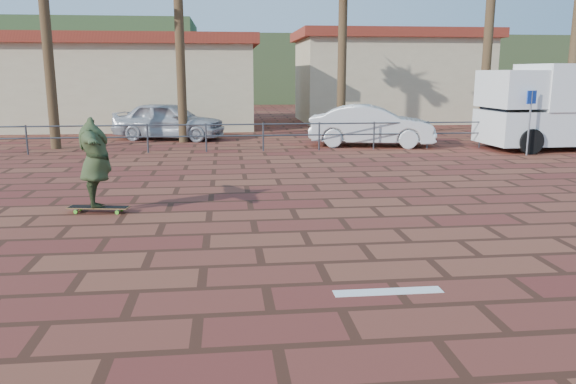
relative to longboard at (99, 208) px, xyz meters
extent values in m
plane|color=brown|center=(3.86, -3.46, -0.10)|extent=(120.00, 120.00, 0.00)
cube|color=white|center=(4.56, -4.66, -0.09)|extent=(1.40, 0.22, 0.01)
cylinder|color=#47494F|center=(-4.14, 8.54, 0.40)|extent=(0.06, 0.06, 1.00)
cylinder|color=#47494F|center=(-2.14, 8.54, 0.40)|extent=(0.06, 0.06, 1.00)
cylinder|color=#47494F|center=(-0.14, 8.54, 0.40)|extent=(0.06, 0.06, 1.00)
cylinder|color=#47494F|center=(1.86, 8.54, 0.40)|extent=(0.06, 0.06, 1.00)
cylinder|color=#47494F|center=(3.86, 8.54, 0.40)|extent=(0.06, 0.06, 1.00)
cylinder|color=#47494F|center=(5.86, 8.54, 0.40)|extent=(0.06, 0.06, 1.00)
cylinder|color=#47494F|center=(7.86, 8.54, 0.40)|extent=(0.06, 0.06, 1.00)
cylinder|color=#47494F|center=(9.86, 8.54, 0.40)|extent=(0.06, 0.06, 1.00)
cylinder|color=#47494F|center=(11.86, 8.54, 0.40)|extent=(0.06, 0.06, 1.00)
cylinder|color=#47494F|center=(13.86, 8.54, 0.40)|extent=(0.06, 0.06, 1.00)
cylinder|color=#47494F|center=(3.86, 8.54, 0.85)|extent=(24.00, 0.05, 0.05)
cylinder|color=#47494F|center=(3.86, 8.54, 0.45)|extent=(24.00, 0.05, 0.05)
cylinder|color=brown|center=(-3.64, 10.04, 3.40)|extent=(0.36, 0.36, 7.00)
cylinder|color=brown|center=(0.86, 11.54, 4.00)|extent=(0.36, 0.36, 8.20)
cylinder|color=brown|center=(7.36, 12.04, 3.15)|extent=(0.36, 0.36, 6.50)
cylinder|color=brown|center=(12.86, 10.54, 3.80)|extent=(0.36, 0.36, 7.80)
cube|color=beige|center=(-2.14, 18.54, 1.90)|extent=(12.00, 7.00, 4.00)
cube|color=maroon|center=(-2.14, 18.54, 4.15)|extent=(12.60, 7.60, 0.50)
cube|color=beige|center=(11.86, 20.54, 2.15)|extent=(10.00, 6.00, 4.50)
cube|color=maroon|center=(11.86, 20.54, 4.65)|extent=(10.60, 6.60, 0.50)
cube|color=#384C28|center=(3.86, 46.54, 2.90)|extent=(70.00, 18.00, 6.00)
cube|color=#384C28|center=(-18.14, 52.54, 3.90)|extent=(35.00, 14.00, 8.00)
cube|color=olive|center=(0.00, 0.00, 0.01)|extent=(1.24, 0.46, 0.02)
cube|color=black|center=(0.00, 0.00, 0.02)|extent=(1.19, 0.43, 0.00)
cube|color=silver|center=(-0.41, 0.07, -0.03)|extent=(0.10, 0.21, 0.03)
cube|color=silver|center=(0.41, -0.07, -0.03)|extent=(0.10, 0.21, 0.03)
cylinder|color=#5BD72D|center=(-0.43, -0.05, -0.06)|extent=(0.08, 0.05, 0.08)
cylinder|color=#5BD72D|center=(-0.39, 0.19, -0.06)|extent=(0.08, 0.05, 0.08)
cylinder|color=#5BD72D|center=(0.39, -0.19, -0.06)|extent=(0.08, 0.05, 0.08)
cylinder|color=#5BD72D|center=(0.43, 0.05, -0.06)|extent=(0.08, 0.05, 0.08)
imported|color=#323F22|center=(0.00, 0.00, 0.91)|extent=(1.21, 2.26, 1.78)
cube|color=white|center=(14.74, 8.04, 0.71)|extent=(5.94, 2.65, 1.19)
cube|color=white|center=(12.69, 7.94, 2.06)|extent=(1.84, 2.45, 1.30)
cube|color=black|center=(11.99, 7.91, 1.58)|extent=(0.15, 1.84, 0.70)
cylinder|color=black|center=(12.85, 6.82, 0.33)|extent=(0.88, 0.34, 0.86)
cylinder|color=black|center=(12.75, 9.08, 0.33)|extent=(0.88, 0.34, 0.86)
imported|color=#B0B2B8|center=(0.22, 12.54, 0.68)|extent=(4.89, 3.06, 1.55)
imported|color=silver|center=(8.03, 9.54, 0.67)|extent=(4.91, 2.68, 1.53)
cylinder|color=gray|center=(12.61, 6.54, 0.96)|extent=(0.06, 0.06, 2.12)
cube|color=#193FB2|center=(12.61, 6.54, 1.83)|extent=(0.41, 0.21, 0.43)
camera|label=1|loc=(2.56, -11.19, 2.63)|focal=35.00mm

